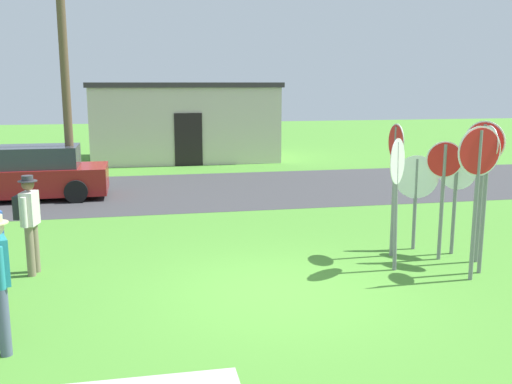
# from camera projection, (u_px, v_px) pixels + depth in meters

# --- Properties ---
(ground_plane) EXTENTS (80.00, 80.00, 0.00)m
(ground_plane) POSITION_uv_depth(u_px,v_px,m) (281.00, 292.00, 9.11)
(ground_plane) COLOR #47842D
(street_asphalt) EXTENTS (60.00, 6.40, 0.01)m
(street_asphalt) POSITION_uv_depth(u_px,v_px,m) (212.00, 189.00, 17.84)
(street_asphalt) COLOR #38383A
(street_asphalt) RESTS_ON ground
(building_background) EXTENTS (7.83, 4.76, 3.29)m
(building_background) POSITION_uv_depth(u_px,v_px,m) (184.00, 121.00, 24.87)
(building_background) COLOR beige
(building_background) RESTS_ON ground
(utility_pole) EXTENTS (1.80, 0.24, 7.49)m
(utility_pole) POSITION_uv_depth(u_px,v_px,m) (64.00, 59.00, 15.88)
(utility_pole) COLOR brown
(utility_pole) RESTS_ON ground
(parked_car_on_street) EXTENTS (4.32, 2.06, 1.51)m
(parked_car_on_street) POSITION_uv_depth(u_px,v_px,m) (32.00, 175.00, 16.36)
(parked_car_on_street) COLOR maroon
(parked_car_on_street) RESTS_ON ground
(stop_sign_rear_left) EXTENTS (0.66, 0.18, 2.24)m
(stop_sign_rear_left) POSITION_uv_depth(u_px,v_px,m) (443.00, 181.00, 10.53)
(stop_sign_rear_left) COLOR slate
(stop_sign_rear_left) RESTS_ON ground
(stop_sign_leaning_left) EXTENTS (0.08, 0.62, 2.58)m
(stop_sign_leaning_left) POSITION_uv_depth(u_px,v_px,m) (486.00, 177.00, 9.72)
(stop_sign_leaning_left) COLOR slate
(stop_sign_leaning_left) RESTS_ON ground
(stop_sign_tallest) EXTENTS (0.07, 0.70, 2.54)m
(stop_sign_tallest) POSITION_uv_depth(u_px,v_px,m) (395.00, 168.00, 10.72)
(stop_sign_tallest) COLOR slate
(stop_sign_tallest) RESTS_ON ground
(stop_sign_rear_right) EXTENTS (0.42, 0.65, 2.62)m
(stop_sign_rear_right) POSITION_uv_depth(u_px,v_px,m) (483.00, 167.00, 10.32)
(stop_sign_rear_right) COLOR slate
(stop_sign_rear_right) RESTS_ON ground
(stop_sign_far_back) EXTENTS (0.56, 0.61, 2.35)m
(stop_sign_far_back) POSITION_uv_depth(u_px,v_px,m) (397.00, 181.00, 9.91)
(stop_sign_far_back) COLOR slate
(stop_sign_far_back) RESTS_ON ground
(stop_sign_leaning_right) EXTENTS (0.47, 0.60, 2.02)m
(stop_sign_leaning_right) POSITION_uv_depth(u_px,v_px,m) (456.00, 184.00, 10.91)
(stop_sign_leaning_right) COLOR slate
(stop_sign_leaning_right) RESTS_ON ground
(stop_sign_nearest) EXTENTS (0.83, 0.28, 1.89)m
(stop_sign_nearest) POSITION_uv_depth(u_px,v_px,m) (416.00, 186.00, 11.28)
(stop_sign_nearest) COLOR slate
(stop_sign_nearest) RESTS_ON ground
(stop_sign_center_cluster) EXTENTS (0.82, 0.10, 2.60)m
(stop_sign_center_cluster) POSITION_uv_depth(u_px,v_px,m) (478.00, 175.00, 9.35)
(stop_sign_center_cluster) COLOR slate
(stop_sign_center_cluster) RESTS_ON ground
(person_in_blue) EXTENTS (0.42, 0.56, 1.74)m
(person_in_blue) POSITION_uv_depth(u_px,v_px,m) (29.00, 217.00, 9.80)
(person_in_blue) COLOR #7A6B56
(person_in_blue) RESTS_ON ground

